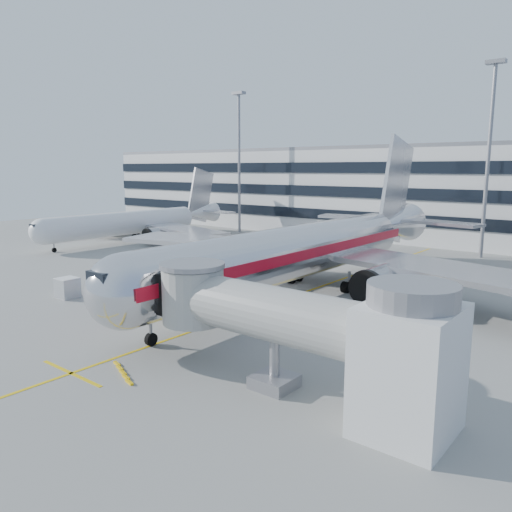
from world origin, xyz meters
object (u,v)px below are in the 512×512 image
Objects in this scene: baggage_tug at (140,293)px; ramp_worker at (149,290)px; main_jet at (309,248)px; cargo_container_front at (67,288)px; belt_loader at (172,310)px; cargo_container_left at (114,294)px; cargo_container_right at (119,280)px.

baggage_tug reaches higher than ramp_worker.
main_jet is 23.17m from cargo_container_front.
cargo_container_front is at bearing -170.49° from belt_loader.
baggage_tug is 1.55× the size of ramp_worker.
belt_loader is at bearing 4.18° from cargo_container_left.
ramp_worker is at bearing 53.62° from cargo_container_left.
main_jet is at bearing 36.40° from cargo_container_right.
cargo_container_left is at bearing -175.82° from belt_loader.
main_jet is 15.72m from ramp_worker.
baggage_tug is at bearing -125.09° from main_jet.
baggage_tug is 7.49m from cargo_container_front.
cargo_container_right is at bearing -143.60° from main_jet.
cargo_container_front is (-6.83, -3.05, 0.07)m from baggage_tug.
cargo_container_front is (-16.14, -16.29, -3.29)m from main_jet.
ramp_worker is (-5.23, 1.96, 0.41)m from belt_loader.
main_jet is 11.91× the size of belt_loader.
main_jet is 16.53m from baggage_tug.
baggage_tug is 1.72× the size of cargo_container_left.
baggage_tug is at bearing 41.20° from cargo_container_left.
cargo_container_right is at bearing 79.98° from cargo_container_front.
belt_loader is at bearing 9.51° from cargo_container_front.
main_jet is 19.22m from cargo_container_right.
main_jet reaches higher than cargo_container_left.
main_jet reaches higher than cargo_container_front.
belt_loader is (-4.00, -14.26, -3.66)m from main_jet.
baggage_tug reaches higher than cargo_container_left.
baggage_tug is 2.33m from cargo_container_left.
cargo_container_front reaches higher than cargo_container_right.
belt_loader is 2.14× the size of cargo_container_right.
belt_loader is 1.40× the size of baggage_tug.
cargo_container_right is 1.06× the size of cargo_container_front.
cargo_container_right is at bearing 115.82° from ramp_worker.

